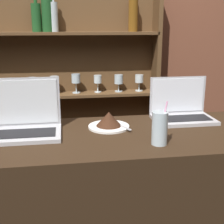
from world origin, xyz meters
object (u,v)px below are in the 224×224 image
object	(u,v)px
laptop_near	(25,122)
cake_plate	(109,121)
laptop_far	(181,110)
water_glass	(160,128)

from	to	relation	value
laptop_near	cake_plate	distance (m)	0.40
laptop_near	laptop_far	world-z (taller)	laptop_near
laptop_far	cake_plate	size ratio (longest dim) A/B	1.55
laptop_far	cake_plate	bearing A→B (deg)	-168.47
water_glass	laptop_far	bearing A→B (deg)	56.15
water_glass	cake_plate	bearing A→B (deg)	125.26
laptop_far	water_glass	size ratio (longest dim) A/B	1.68
laptop_far	cake_plate	world-z (taller)	laptop_far
cake_plate	laptop_near	bearing A→B (deg)	-176.11
laptop_far	water_glass	bearing A→B (deg)	-123.85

